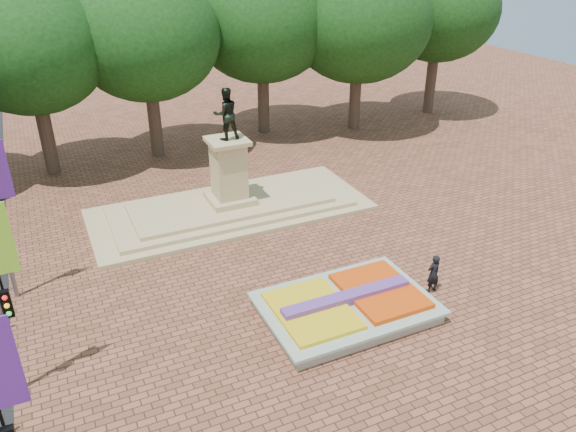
% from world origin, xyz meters
% --- Properties ---
extents(ground, '(90.00, 90.00, 0.00)m').
position_xyz_m(ground, '(0.00, 0.00, 0.00)').
color(ground, brown).
rests_on(ground, ground).
extents(flower_bed, '(6.30, 4.30, 0.91)m').
position_xyz_m(flower_bed, '(1.03, -2.00, 0.38)').
color(flower_bed, gray).
rests_on(flower_bed, ground).
extents(monument, '(14.00, 6.00, 6.40)m').
position_xyz_m(monument, '(0.00, 8.00, 0.88)').
color(monument, tan).
rests_on(monument, ground).
extents(tree_row_back, '(44.80, 8.80, 10.43)m').
position_xyz_m(tree_row_back, '(2.33, 18.00, 6.67)').
color(tree_row_back, '#3D2A21').
rests_on(tree_row_back, ground).
extents(bollard_row, '(0.12, 13.12, 0.98)m').
position_xyz_m(bollard_row, '(-10.70, -1.50, 0.53)').
color(bollard_row, black).
rests_on(bollard_row, ground).
extents(pedestrian, '(0.63, 0.44, 1.65)m').
position_xyz_m(pedestrian, '(4.87, -2.11, 0.83)').
color(pedestrian, black).
rests_on(pedestrian, ground).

